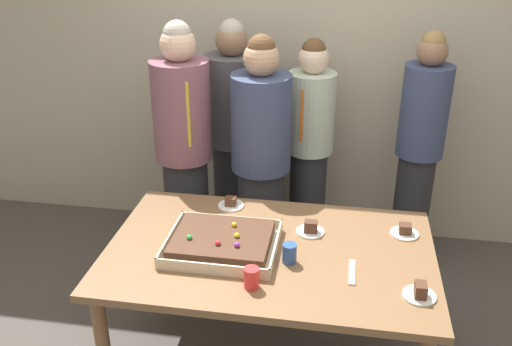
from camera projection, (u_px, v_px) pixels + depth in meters
name	position (u px, v px, depth m)	size (l,w,h in m)	color
interior_back_panel	(303.00, 37.00, 3.92)	(8.00, 0.12, 3.00)	#B2A893
party_table	(269.00, 263.00, 2.85)	(1.65, 1.04, 0.76)	brown
sheet_cake	(222.00, 242.00, 2.80)	(0.55, 0.46, 0.10)	beige
plated_slice_near_left	(405.00, 231.00, 2.93)	(0.15, 0.15, 0.06)	white
plated_slice_near_right	(231.00, 204.00, 3.21)	(0.15, 0.15, 0.06)	white
plated_slice_far_left	(420.00, 293.00, 2.45)	(0.15, 0.15, 0.08)	white
plated_slice_far_right	(311.00, 229.00, 2.94)	(0.15, 0.15, 0.07)	white
drink_cup_nearest	(289.00, 253.00, 2.69)	(0.07, 0.07, 0.10)	#2D5199
drink_cup_middle	(252.00, 278.00, 2.51)	(0.07, 0.07, 0.10)	red
cake_server_utensil	(352.00, 272.00, 2.63)	(0.03, 0.20, 0.01)	silver
person_serving_front	(309.00, 148.00, 3.84)	(0.32, 0.32, 1.58)	#28282D
person_green_shirt_behind	(233.00, 136.00, 3.92)	(0.37, 0.37, 1.68)	#28282D
person_striped_tie_right	(419.00, 151.00, 3.69)	(0.31, 0.31, 1.66)	#28282D
person_far_right_suit	(184.00, 152.00, 3.59)	(0.37, 0.37, 1.73)	#28282D
person_left_edge_reaching	(261.00, 161.00, 3.56)	(0.38, 0.38, 1.66)	#28282D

